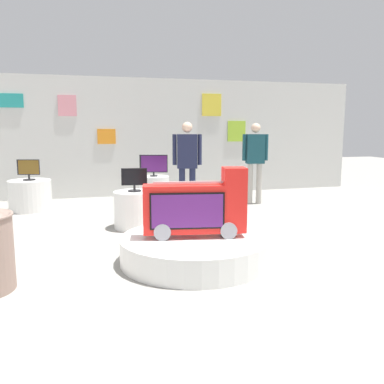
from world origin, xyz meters
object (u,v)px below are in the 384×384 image
(tv_on_right_rear, at_px, (154,164))
(tv_on_left_rear, at_px, (29,169))
(novelty_firetruck_tv, at_px, (197,209))
(tv_on_center_rear, at_px, (134,179))
(display_pedestal_left_rear, at_px, (30,195))
(display_pedestal_center_rear, at_px, (135,210))
(display_pedestal_right_rear, at_px, (154,190))
(shopper_browsing_near_truck, at_px, (255,157))
(shopper_browsing_rear, at_px, (187,160))
(main_display_pedestal, at_px, (194,249))

(tv_on_right_rear, bearing_deg, tv_on_left_rear, 179.71)
(novelty_firetruck_tv, bearing_deg, tv_on_center_rear, 104.64)
(tv_on_right_rear, bearing_deg, display_pedestal_left_rear, 179.62)
(tv_on_center_rear, bearing_deg, tv_on_right_rear, 71.22)
(display_pedestal_center_rear, bearing_deg, tv_on_center_rear, -82.61)
(display_pedestal_right_rear, height_order, shopper_browsing_near_truck, shopper_browsing_near_truck)
(display_pedestal_left_rear, height_order, shopper_browsing_rear, shopper_browsing_rear)
(main_display_pedestal, height_order, shopper_browsing_near_truck, shopper_browsing_near_truck)
(novelty_firetruck_tv, height_order, display_pedestal_center_rear, novelty_firetruck_tv)
(shopper_browsing_near_truck, bearing_deg, tv_on_right_rear, 166.37)
(novelty_firetruck_tv, xyz_separation_m, tv_on_right_rear, (0.17, 3.90, 0.20))
(display_pedestal_center_rear, bearing_deg, tv_on_left_rear, 132.63)
(display_pedestal_right_rear, distance_m, tv_on_right_rear, 0.56)
(tv_on_left_rear, bearing_deg, shopper_browsing_near_truck, -6.49)
(tv_on_right_rear, distance_m, shopper_browsing_rear, 1.15)
(tv_on_center_rear, bearing_deg, main_display_pedestal, -75.93)
(novelty_firetruck_tv, height_order, display_pedestal_left_rear, novelty_firetruck_tv)
(main_display_pedestal, distance_m, display_pedestal_left_rear, 4.54)
(display_pedestal_right_rear, xyz_separation_m, shopper_browsing_near_truck, (2.11, -0.52, 0.71))
(display_pedestal_left_rear, xyz_separation_m, display_pedestal_center_rear, (1.83, -1.99, 0.00))
(tv_on_left_rear, bearing_deg, display_pedestal_right_rear, -0.19)
(novelty_firetruck_tv, bearing_deg, display_pedestal_right_rear, 87.53)
(tv_on_left_rear, height_order, shopper_browsing_near_truck, shopper_browsing_near_truck)
(tv_on_left_rear, xyz_separation_m, tv_on_right_rear, (2.50, -0.01, 0.04))
(display_pedestal_left_rear, bearing_deg, display_pedestal_right_rear, -0.28)
(novelty_firetruck_tv, bearing_deg, shopper_browsing_near_truck, 56.07)
(display_pedestal_center_rear, height_order, shopper_browsing_rear, shopper_browsing_rear)
(display_pedestal_right_rear, bearing_deg, display_pedestal_center_rear, -108.75)
(tv_on_right_rear, xyz_separation_m, shopper_browsing_near_truck, (2.11, -0.51, 0.15))
(tv_on_center_rear, distance_m, shopper_browsing_rear, 1.49)
(display_pedestal_left_rear, height_order, tv_on_right_rear, tv_on_right_rear)
(display_pedestal_center_rear, relative_size, tv_on_right_rear, 1.17)
(main_display_pedestal, bearing_deg, novelty_firetruck_tv, -26.09)
(shopper_browsing_near_truck, bearing_deg, main_display_pedestal, -124.29)
(novelty_firetruck_tv, relative_size, shopper_browsing_near_truck, 0.73)
(display_pedestal_right_rear, bearing_deg, tv_on_right_rear, -74.33)
(display_pedestal_left_rear, bearing_deg, shopper_browsing_near_truck, -6.53)
(novelty_firetruck_tv, distance_m, shopper_browsing_near_truck, 4.10)
(tv_on_left_rear, bearing_deg, tv_on_center_rear, -47.42)
(shopper_browsing_rear, bearing_deg, tv_on_left_rear, 160.43)
(display_pedestal_left_rear, relative_size, shopper_browsing_near_truck, 0.47)
(tv_on_center_rear, bearing_deg, shopper_browsing_near_truck, 27.77)
(tv_on_left_rear, distance_m, shopper_browsing_near_truck, 4.64)
(tv_on_right_rear, height_order, shopper_browsing_near_truck, shopper_browsing_near_truck)
(novelty_firetruck_tv, height_order, tv_on_center_rear, novelty_firetruck_tv)
(display_pedestal_left_rear, distance_m, shopper_browsing_near_truck, 4.70)
(display_pedestal_center_rear, bearing_deg, shopper_browsing_near_truck, 27.70)
(main_display_pedestal, height_order, display_pedestal_left_rear, display_pedestal_left_rear)
(tv_on_left_rear, bearing_deg, display_pedestal_center_rear, -47.37)
(display_pedestal_center_rear, bearing_deg, display_pedestal_left_rear, 132.59)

